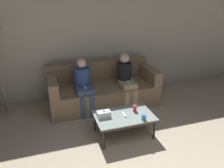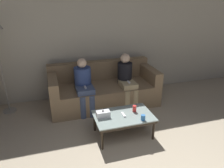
# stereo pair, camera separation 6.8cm
# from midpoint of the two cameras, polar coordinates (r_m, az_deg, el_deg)

# --- Properties ---
(wall_back) EXTENTS (12.00, 0.06, 2.60)m
(wall_back) POSITION_cam_midpoint_polar(r_m,az_deg,el_deg) (4.98, -4.82, 11.52)
(wall_back) COLOR #B7B2A3
(wall_back) RESTS_ON ground_plane
(couch) EXTENTS (2.26, 0.98, 0.86)m
(couch) POSITION_cam_midpoint_polar(r_m,az_deg,el_deg) (4.75, -2.86, -1.42)
(couch) COLOR #897051
(couch) RESTS_ON ground_plane
(coffee_table) EXTENTS (0.97, 0.63, 0.38)m
(coffee_table) POSITION_cam_midpoint_polar(r_m,az_deg,el_deg) (3.67, 2.60, -8.64)
(coffee_table) COLOR #8C9E99
(coffee_table) RESTS_ON ground_plane
(cup_near_left) EXTENTS (0.07, 0.07, 0.09)m
(cup_near_left) POSITION_cam_midpoint_polar(r_m,az_deg,el_deg) (3.53, 7.77, -8.61)
(cup_near_left) COLOR #3372BF
(cup_near_left) RESTS_ON coffee_table
(cup_near_right) EXTENTS (0.06, 0.06, 0.11)m
(cup_near_right) POSITION_cam_midpoint_polar(r_m,az_deg,el_deg) (3.75, 5.47, -6.37)
(cup_near_right) COLOR red
(cup_near_right) RESTS_ON coffee_table
(tissue_box) EXTENTS (0.22, 0.12, 0.13)m
(tissue_box) POSITION_cam_midpoint_polar(r_m,az_deg,el_deg) (3.58, -2.73, -7.84)
(tissue_box) COLOR white
(tissue_box) RESTS_ON coffee_table
(game_remote) EXTENTS (0.04, 0.15, 0.02)m
(game_remote) POSITION_cam_midpoint_polar(r_m,az_deg,el_deg) (3.65, 2.61, -7.97)
(game_remote) COLOR white
(game_remote) RESTS_ON coffee_table
(seated_person_left_end) EXTENTS (0.34, 0.64, 1.08)m
(seated_person_left_end) POSITION_cam_midpoint_polar(r_m,az_deg,el_deg) (4.37, -7.91, 0.05)
(seated_person_left_end) COLOR #47567A
(seated_person_left_end) RESTS_ON ground_plane
(seated_person_mid_left) EXTENTS (0.31, 0.62, 1.11)m
(seated_person_mid_left) POSITION_cam_midpoint_polar(r_m,az_deg,el_deg) (4.58, 3.24, 1.42)
(seated_person_mid_left) COLOR tan
(seated_person_mid_left) RESTS_ON ground_plane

